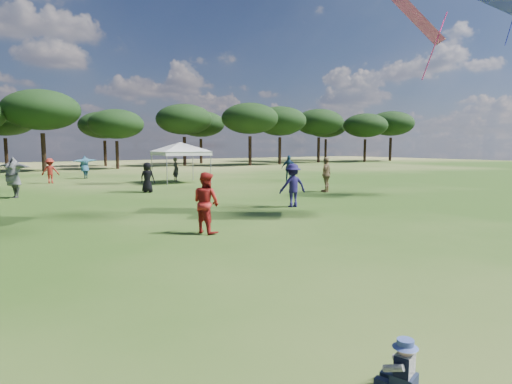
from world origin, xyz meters
TOP-DOWN VIEW (x-y plane):
  - tree_line at (2.39, 47.41)m, footprint 108.78×17.63m
  - tent_right at (8.63, 25.52)m, footprint 6.27×6.27m
  - toddler at (0.32, 2.25)m, footprint 0.39×0.42m
  - festival_crowd at (1.21, 21.44)m, footprint 29.96×23.79m

SIDE VIEW (x-z plane):
  - toddler at x=0.32m, z-range -0.03..0.50m
  - festival_crowd at x=1.21m, z-range -0.08..1.79m
  - tent_right at x=8.63m, z-range 1.04..3.97m
  - tree_line at x=2.39m, z-range 1.54..9.31m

